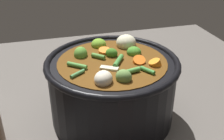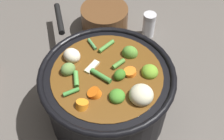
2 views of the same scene
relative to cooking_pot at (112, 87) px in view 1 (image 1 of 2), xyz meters
name	(u,v)px [view 1 (image 1 of 2)]	position (x,y,z in m)	size (l,w,h in m)	color
ground_plane	(112,115)	(0.00, 0.00, -0.08)	(1.10, 1.10, 0.00)	#514C47
cooking_pot	(112,87)	(0.00, 0.00, 0.00)	(0.30, 0.30, 0.18)	black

